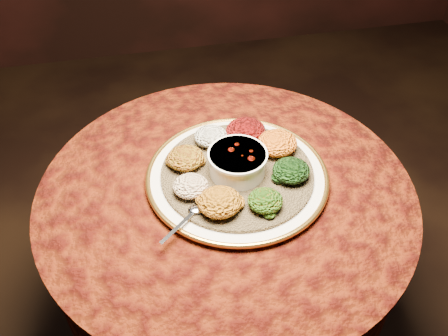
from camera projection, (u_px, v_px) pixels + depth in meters
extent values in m
plane|color=black|center=(225.00, 333.00, 1.77)|extent=(4.00, 4.00, 0.00)
cylinder|color=black|center=(225.00, 331.00, 1.75)|extent=(0.44, 0.44, 0.04)
cylinder|color=black|center=(226.00, 278.00, 1.53)|extent=(0.12, 0.12, 0.68)
cylinder|color=black|center=(226.00, 198.00, 1.29)|extent=(0.80, 0.80, 0.04)
cylinder|color=#461305|center=(226.00, 234.00, 1.39)|extent=(0.93, 0.93, 0.34)
cylinder|color=#461305|center=(226.00, 191.00, 1.27)|extent=(0.96, 0.96, 0.01)
cylinder|color=silver|center=(237.00, 177.00, 1.28)|extent=(0.50, 0.50, 0.02)
torus|color=#BA822E|center=(237.00, 175.00, 1.28)|extent=(0.47, 0.47, 0.01)
cylinder|color=olive|center=(237.00, 173.00, 1.27)|extent=(0.46, 0.46, 0.01)
cylinder|color=white|center=(237.00, 163.00, 1.25)|extent=(0.14, 0.14, 0.06)
cylinder|color=white|center=(238.00, 154.00, 1.23)|extent=(0.15, 0.15, 0.01)
cylinder|color=#5A0804|center=(238.00, 157.00, 1.24)|extent=(0.12, 0.12, 0.01)
ellipsoid|color=silver|center=(197.00, 209.00, 1.17)|extent=(0.04, 0.03, 0.01)
cube|color=silver|center=(177.00, 228.00, 1.13)|extent=(0.09, 0.08, 0.00)
ellipsoid|color=silver|center=(211.00, 136.00, 1.34)|extent=(0.09, 0.08, 0.04)
ellipsoid|color=black|center=(246.00, 131.00, 1.35)|extent=(0.11, 0.10, 0.05)
ellipsoid|color=#A55D0D|center=(277.00, 143.00, 1.31)|extent=(0.11, 0.10, 0.05)
ellipsoid|color=black|center=(291.00, 170.00, 1.24)|extent=(0.09, 0.09, 0.05)
ellipsoid|color=#983609|center=(265.00, 201.00, 1.17)|extent=(0.08, 0.08, 0.04)
ellipsoid|color=#A95C0E|center=(220.00, 202.00, 1.16)|extent=(0.10, 0.10, 0.05)
ellipsoid|color=maroon|center=(191.00, 186.00, 1.20)|extent=(0.09, 0.08, 0.04)
ellipsoid|color=#8A6410|center=(185.00, 158.00, 1.27)|extent=(0.10, 0.09, 0.05)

